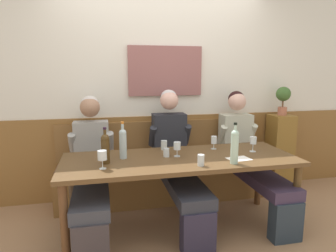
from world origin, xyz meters
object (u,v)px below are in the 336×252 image
object	(u,v)px
wall_bench	(165,177)
wine_bottle_green_tall	(105,148)
wine_glass_center_front	(253,141)
person_left_seat	(91,164)
wine_glass_center_rear	(102,156)
water_tumbler_right	(164,145)
water_tumbler_center	(166,153)
dining_table	(180,165)
person_center_left_seat	(176,155)
wine_glass_mid_left	(177,147)
potted_plant	(283,97)
wine_bottle_clear_water	(235,145)
person_center_right_seat	(248,151)
wine_bottle_amber_mid	(123,142)
water_tumbler_left	(201,160)
wine_glass_left_end	(214,140)

from	to	relation	value
wall_bench	wine_bottle_green_tall	xyz separation A→B (m)	(-0.69, -0.75, 0.60)
wine_bottle_green_tall	wine_glass_center_front	bearing A→B (deg)	2.86
person_left_seat	wine_glass_center_rear	distance (m)	0.57
water_tumbler_right	water_tumbler_center	distance (m)	0.26
dining_table	wine_glass_center_rear	xyz separation A→B (m)	(-0.72, -0.18, 0.19)
person_center_left_seat	wine_glass_mid_left	bearing A→B (deg)	-102.61
person_center_left_seat	water_tumbler_center	size ratio (longest dim) A/B	16.33
wine_glass_center_front	dining_table	bearing A→B (deg)	-176.84
person_left_seat	dining_table	bearing A→B (deg)	-21.67
wine_glass_center_rear	wine_glass_mid_left	size ratio (longest dim) A/B	1.11
wall_bench	wine_bottle_green_tall	world-z (taller)	wine_bottle_green_tall
potted_plant	water_tumbler_center	bearing A→B (deg)	-157.48
dining_table	wine_bottle_clear_water	world-z (taller)	wine_bottle_clear_water
person_center_right_seat	wine_bottle_clear_water	world-z (taller)	person_center_right_seat
wine_glass_center_rear	wine_glass_center_front	xyz separation A→B (m)	(1.50, 0.22, 0.00)
wine_bottle_amber_mid	person_center_right_seat	bearing A→B (deg)	10.72
wine_bottle_green_tall	wine_glass_center_front	distance (m)	1.47
wine_glass_center_front	water_tumbler_center	distance (m)	0.90
wine_bottle_amber_mid	water_tumbler_left	xyz separation A→B (m)	(0.64, -0.38, -0.10)
wine_bottle_clear_water	water_tumbler_right	world-z (taller)	wine_bottle_clear_water
wine_glass_center_front	water_tumbler_center	world-z (taller)	wine_glass_center_front
wine_glass_left_end	wine_glass_center_rear	world-z (taller)	wine_glass_center_rear
water_tumbler_left	wine_bottle_clear_water	bearing A→B (deg)	-0.48
wine_bottle_green_tall	potted_plant	xyz separation A→B (m)	(2.25, 0.78, 0.34)
person_left_seat	wine_bottle_green_tall	bearing A→B (deg)	-68.56
wine_glass_center_rear	person_center_left_seat	bearing A→B (deg)	34.85
dining_table	person_center_right_seat	world-z (taller)	person_center_right_seat
person_left_seat	potted_plant	distance (m)	2.50
person_center_right_seat	water_tumbler_left	distance (m)	1.02
person_center_left_seat	water_tumbler_right	xyz separation A→B (m)	(-0.14, -0.04, 0.13)
dining_table	wine_bottle_clear_water	distance (m)	0.56
wine_bottle_clear_water	potted_plant	size ratio (longest dim) A/B	1.01
wine_bottle_clear_water	wine_bottle_amber_mid	xyz separation A→B (m)	(-0.95, 0.38, -0.01)
person_left_seat	water_tumbler_center	world-z (taller)	person_left_seat
dining_table	wine_glass_center_front	distance (m)	0.80
wine_bottle_amber_mid	wine_glass_center_rear	world-z (taller)	wine_bottle_amber_mid
person_center_right_seat	potted_plant	size ratio (longest dim) A/B	3.58
wine_bottle_clear_water	wine_bottle_green_tall	xyz separation A→B (m)	(-1.11, 0.26, -0.02)
water_tumbler_center	potted_plant	size ratio (longest dim) A/B	0.22
person_left_seat	wine_bottle_clear_water	world-z (taller)	person_left_seat
wall_bench	wine_bottle_clear_water	world-z (taller)	wine_bottle_clear_water
person_left_seat	wine_glass_mid_left	world-z (taller)	person_left_seat
dining_table	wine_bottle_amber_mid	size ratio (longest dim) A/B	6.31
wall_bench	wine_glass_center_rear	distance (m)	1.28
water_tumbler_right	water_tumbler_left	bearing A→B (deg)	-71.56
wine_glass_center_front	water_tumbler_center	bearing A→B (deg)	179.30
water_tumbler_center	potted_plant	bearing A→B (deg)	22.52
wine_glass_left_end	water_tumbler_center	world-z (taller)	wine_glass_left_end
wine_bottle_amber_mid	water_tumbler_center	bearing A→B (deg)	-5.04
wine_glass_mid_left	potted_plant	distance (m)	1.77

